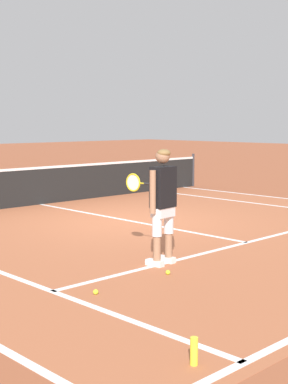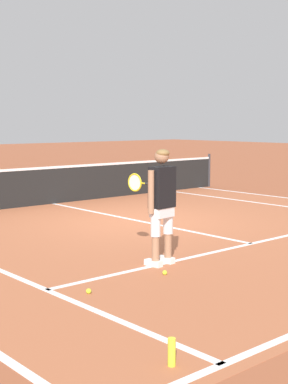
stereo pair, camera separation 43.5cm
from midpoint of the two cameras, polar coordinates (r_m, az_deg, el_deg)
The scene contains 9 objects.
ground_plane at distance 12.04m, azimuth 0.42°, elevation -2.94°, with size 80.00×80.00×0.00m, color #9E5133.
court_inner_surface at distance 11.13m, azimuth 4.84°, elevation -3.79°, with size 10.98×9.71×0.00m, color #B2603D.
line_service at distance 10.02m, azimuth 12.06°, elevation -5.13°, with size 8.23×0.10×0.01m, color white.
line_centre_service at distance 12.17m, azimuth -0.10°, elevation -2.82°, with size 0.10×6.40×0.01m, color white.
tennis_net at distance 14.64m, azimuth -8.36°, elevation 0.75°, with size 11.96×0.08×1.07m.
tennis_player at distance 8.24m, azimuth 3.23°, elevation -0.66°, with size 0.61×1.16×1.71m.
tennis_ball_near_feet at distance 7.04m, azimuth -3.84°, elevation -10.00°, with size 0.07×0.07×0.07m, color #CCE02D.
tennis_ball_by_baseline at distance 7.87m, azimuth 3.72°, elevation -8.16°, with size 0.07×0.07×0.07m, color #CCE02D.
water_bottle at distance 5.07m, azimuth 5.38°, elevation -15.86°, with size 0.07×0.07×0.25m, color yellow.
Camera 2 is at (-7.71, -9.01, 2.10)m, focal length 52.68 mm.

